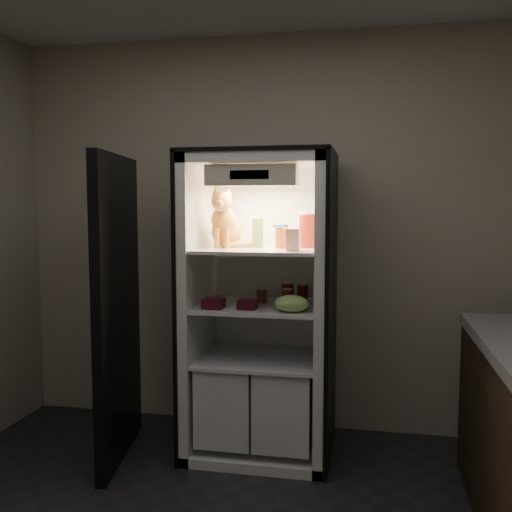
{
  "coord_description": "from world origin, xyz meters",
  "views": [
    {
      "loc": [
        0.67,
        -2.08,
        1.56
      ],
      "look_at": [
        -0.02,
        1.32,
        1.24
      ],
      "focal_mm": 40.0,
      "sensor_mm": 36.0,
      "label": 1
    }
  ],
  "objects_px": {
    "mayo_tub": "(280,235)",
    "grape_bag": "(292,304)",
    "parmesan_shaker": "(258,233)",
    "soda_can_b": "(303,294)",
    "salsa_jar": "(281,238)",
    "berry_box_right": "(247,305)",
    "pepper_jar": "(309,229)",
    "berry_box_left": "(214,303)",
    "condiment_jar": "(262,295)",
    "tabby_cat": "(225,224)",
    "refrigerator": "(261,326)",
    "cream_carton": "(293,240)",
    "soda_can_a": "(288,293)",
    "soda_can_c": "(287,299)"
  },
  "relations": [
    {
      "from": "refrigerator",
      "to": "soda_can_b",
      "type": "height_order",
      "value": "refrigerator"
    },
    {
      "from": "tabby_cat",
      "to": "soda_can_a",
      "type": "distance_m",
      "value": 0.58
    },
    {
      "from": "mayo_tub",
      "to": "grape_bag",
      "type": "distance_m",
      "value": 0.55
    },
    {
      "from": "salsa_jar",
      "to": "soda_can_b",
      "type": "distance_m",
      "value": 0.38
    },
    {
      "from": "berry_box_left",
      "to": "refrigerator",
      "type": "bearing_deg",
      "value": 45.04
    },
    {
      "from": "soda_can_b",
      "to": "grape_bag",
      "type": "bearing_deg",
      "value": -96.68
    },
    {
      "from": "tabby_cat",
      "to": "berry_box_left",
      "type": "xyz_separation_m",
      "value": [
        -0.02,
        -0.21,
        -0.46
      ]
    },
    {
      "from": "grape_bag",
      "to": "condiment_jar",
      "type": "bearing_deg",
      "value": 129.27
    },
    {
      "from": "soda_can_a",
      "to": "condiment_jar",
      "type": "height_order",
      "value": "soda_can_a"
    },
    {
      "from": "pepper_jar",
      "to": "soda_can_b",
      "type": "distance_m",
      "value": 0.4
    },
    {
      "from": "soda_can_a",
      "to": "soda_can_c",
      "type": "xyz_separation_m",
      "value": [
        0.02,
        -0.16,
        -0.01
      ]
    },
    {
      "from": "salsa_jar",
      "to": "berry_box_right",
      "type": "relative_size",
      "value": 1.19
    },
    {
      "from": "berry_box_right",
      "to": "pepper_jar",
      "type": "bearing_deg",
      "value": 39.28
    },
    {
      "from": "condiment_jar",
      "to": "berry_box_left",
      "type": "distance_m",
      "value": 0.35
    },
    {
      "from": "pepper_jar",
      "to": "condiment_jar",
      "type": "relative_size",
      "value": 2.39
    },
    {
      "from": "berry_box_right",
      "to": "soda_can_a",
      "type": "bearing_deg",
      "value": 45.16
    },
    {
      "from": "mayo_tub",
      "to": "pepper_jar",
      "type": "xyz_separation_m",
      "value": [
        0.19,
        -0.07,
        0.04
      ]
    },
    {
      "from": "tabby_cat",
      "to": "salsa_jar",
      "type": "height_order",
      "value": "tabby_cat"
    },
    {
      "from": "condiment_jar",
      "to": "berry_box_right",
      "type": "relative_size",
      "value": 0.87
    },
    {
      "from": "condiment_jar",
      "to": "berry_box_left",
      "type": "relative_size",
      "value": 0.77
    },
    {
      "from": "soda_can_b",
      "to": "grape_bag",
      "type": "xyz_separation_m",
      "value": [
        -0.03,
        -0.27,
        -0.01
      ]
    },
    {
      "from": "pepper_jar",
      "to": "soda_can_a",
      "type": "bearing_deg",
      "value": -153.51
    },
    {
      "from": "soda_can_b",
      "to": "soda_can_c",
      "type": "distance_m",
      "value": 0.19
    },
    {
      "from": "salsa_jar",
      "to": "cream_carton",
      "type": "height_order",
      "value": "same"
    },
    {
      "from": "refrigerator",
      "to": "mayo_tub",
      "type": "xyz_separation_m",
      "value": [
        0.1,
        0.11,
        0.57
      ]
    },
    {
      "from": "cream_carton",
      "to": "refrigerator",
      "type": "bearing_deg",
      "value": 134.78
    },
    {
      "from": "tabby_cat",
      "to": "salsa_jar",
      "type": "relative_size",
      "value": 2.96
    },
    {
      "from": "parmesan_shaker",
      "to": "soda_can_b",
      "type": "relative_size",
      "value": 1.43
    },
    {
      "from": "berry_box_left",
      "to": "salsa_jar",
      "type": "bearing_deg",
      "value": 26.98
    },
    {
      "from": "soda_can_c",
      "to": "berry_box_left",
      "type": "distance_m",
      "value": 0.43
    },
    {
      "from": "condiment_jar",
      "to": "berry_box_left",
      "type": "xyz_separation_m",
      "value": [
        -0.24,
        -0.25,
        -0.02
      ]
    },
    {
      "from": "tabby_cat",
      "to": "salsa_jar",
      "type": "distance_m",
      "value": 0.36
    },
    {
      "from": "salsa_jar",
      "to": "grape_bag",
      "type": "distance_m",
      "value": 0.43
    },
    {
      "from": "cream_carton",
      "to": "soda_can_b",
      "type": "xyz_separation_m",
      "value": [
        0.03,
        0.24,
        -0.35
      ]
    },
    {
      "from": "soda_can_b",
      "to": "mayo_tub",
      "type": "bearing_deg",
      "value": 145.59
    },
    {
      "from": "tabby_cat",
      "to": "berry_box_right",
      "type": "height_order",
      "value": "tabby_cat"
    },
    {
      "from": "refrigerator",
      "to": "parmesan_shaker",
      "type": "height_order",
      "value": "refrigerator"
    },
    {
      "from": "soda_can_c",
      "to": "grape_bag",
      "type": "height_order",
      "value": "soda_can_c"
    },
    {
      "from": "pepper_jar",
      "to": "berry_box_left",
      "type": "height_order",
      "value": "pepper_jar"
    },
    {
      "from": "soda_can_b",
      "to": "grape_bag",
      "type": "relative_size",
      "value": 0.63
    },
    {
      "from": "berry_box_left",
      "to": "condiment_jar",
      "type": "bearing_deg",
      "value": 46.43
    },
    {
      "from": "condiment_jar",
      "to": "berry_box_left",
      "type": "height_order",
      "value": "condiment_jar"
    },
    {
      "from": "parmesan_shaker",
      "to": "soda_can_a",
      "type": "height_order",
      "value": "parmesan_shaker"
    },
    {
      "from": "tabby_cat",
      "to": "cream_carton",
      "type": "xyz_separation_m",
      "value": [
        0.45,
        -0.2,
        -0.08
      ]
    },
    {
      "from": "soda_can_a",
      "to": "berry_box_left",
      "type": "distance_m",
      "value": 0.47
    },
    {
      "from": "salsa_jar",
      "to": "condiment_jar",
      "type": "xyz_separation_m",
      "value": [
        -0.13,
        0.06,
        -0.37
      ]
    },
    {
      "from": "refrigerator",
      "to": "grape_bag",
      "type": "distance_m",
      "value": 0.4
    },
    {
      "from": "tabby_cat",
      "to": "grape_bag",
      "type": "bearing_deg",
      "value": -30.51
    },
    {
      "from": "salsa_jar",
      "to": "grape_bag",
      "type": "bearing_deg",
      "value": -65.85
    },
    {
      "from": "soda_can_c",
      "to": "grape_bag",
      "type": "xyz_separation_m",
      "value": [
        0.04,
        -0.1,
        -0.01
      ]
    }
  ]
}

